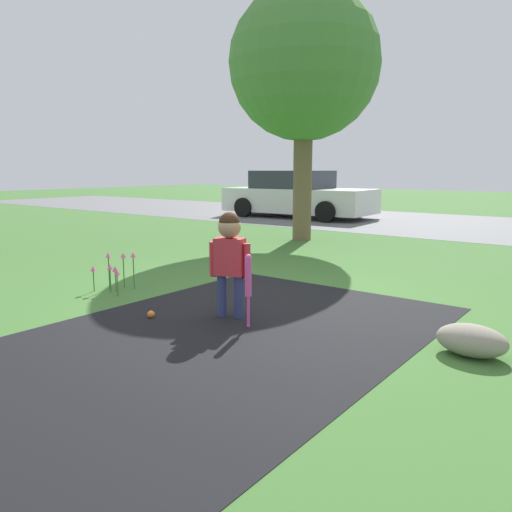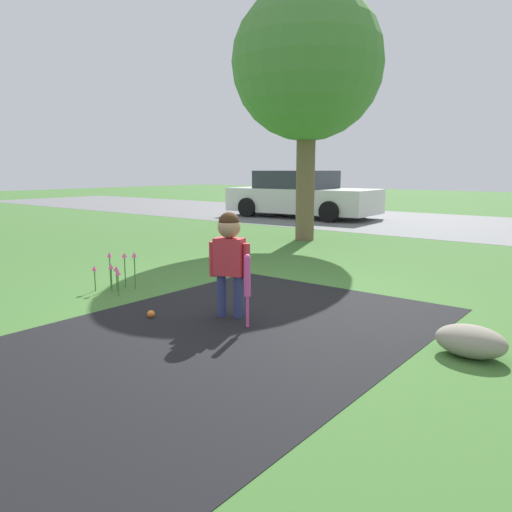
{
  "view_description": "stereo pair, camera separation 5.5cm",
  "coord_description": "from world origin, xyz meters",
  "px_view_note": "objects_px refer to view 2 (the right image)",
  "views": [
    {
      "loc": [
        3.04,
        -4.13,
        1.38
      ],
      "look_at": [
        0.08,
        -0.27,
        0.53
      ],
      "focal_mm": 35.0,
      "sensor_mm": 36.0,
      "label": 1
    },
    {
      "loc": [
        3.09,
        -4.09,
        1.38
      ],
      "look_at": [
        0.08,
        -0.27,
        0.53
      ],
      "focal_mm": 35.0,
      "sensor_mm": 36.0,
      "label": 2
    }
  ],
  "objects_px": {
    "sports_ball": "(151,314)",
    "tree_near_driveway": "(307,65)",
    "baseball_bat": "(247,280)",
    "parked_car": "(301,196)",
    "child": "(229,250)"
  },
  "relations": [
    {
      "from": "sports_ball",
      "to": "tree_near_driveway",
      "type": "bearing_deg",
      "value": 107.91
    },
    {
      "from": "tree_near_driveway",
      "to": "child",
      "type": "bearing_deg",
      "value": -64.75
    },
    {
      "from": "baseball_bat",
      "to": "parked_car",
      "type": "relative_size",
      "value": 0.15
    },
    {
      "from": "baseball_bat",
      "to": "parked_car",
      "type": "height_order",
      "value": "parked_car"
    },
    {
      "from": "child",
      "to": "parked_car",
      "type": "distance_m",
      "value": 10.2
    },
    {
      "from": "child",
      "to": "sports_ball",
      "type": "relative_size",
      "value": 13.98
    },
    {
      "from": "baseball_bat",
      "to": "tree_near_driveway",
      "type": "relative_size",
      "value": 0.14
    },
    {
      "from": "baseball_bat",
      "to": "parked_car",
      "type": "distance_m",
      "value": 10.49
    },
    {
      "from": "child",
      "to": "tree_near_driveway",
      "type": "bearing_deg",
      "value": 96.47
    },
    {
      "from": "child",
      "to": "parked_car",
      "type": "xyz_separation_m",
      "value": [
        -5.0,
        8.89,
        -0.02
      ]
    },
    {
      "from": "sports_ball",
      "to": "parked_car",
      "type": "bearing_deg",
      "value": 115.33
    },
    {
      "from": "child",
      "to": "baseball_bat",
      "type": "relative_size",
      "value": 1.51
    },
    {
      "from": "tree_near_driveway",
      "to": "baseball_bat",
      "type": "bearing_deg",
      "value": -62.34
    },
    {
      "from": "baseball_bat",
      "to": "parked_car",
      "type": "bearing_deg",
      "value": 120.57
    },
    {
      "from": "baseball_bat",
      "to": "parked_car",
      "type": "xyz_separation_m",
      "value": [
        -5.33,
        9.03,
        0.2
      ]
    }
  ]
}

